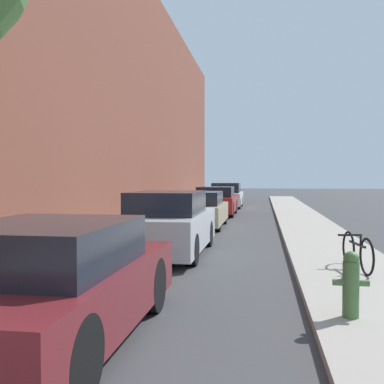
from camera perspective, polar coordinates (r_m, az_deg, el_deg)
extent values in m
plane|color=#3D3D3F|center=(15.17, 3.77, -4.88)|extent=(120.00, 120.00, 0.00)
cube|color=#9E998E|center=(15.68, -6.87, -4.45)|extent=(2.00, 52.00, 0.12)
cube|color=#9E998E|center=(15.18, 14.78, -4.70)|extent=(2.00, 52.00, 0.12)
cube|color=brown|center=(16.42, -11.64, 14.61)|extent=(0.70, 52.00, 10.83)
cylinder|color=black|center=(6.69, -18.45, -10.45)|extent=(0.22, 0.71, 0.71)
cylinder|color=black|center=(6.14, -4.96, -11.46)|extent=(0.22, 0.71, 0.71)
cylinder|color=black|center=(3.88, -14.32, -19.58)|extent=(0.22, 0.71, 0.71)
cube|color=maroon|center=(5.23, -16.99, -12.14)|extent=(1.80, 4.02, 0.64)
cube|color=black|center=(4.98, -17.86, -6.33)|extent=(1.58, 2.09, 0.48)
cylinder|color=black|center=(12.06, -5.12, -5.07)|extent=(0.22, 0.65, 0.65)
cylinder|color=black|center=(11.79, 1.95, -5.22)|extent=(0.22, 0.65, 0.65)
cylinder|color=black|center=(9.56, -8.93, -6.89)|extent=(0.22, 0.65, 0.65)
cylinder|color=black|center=(9.22, -0.02, -7.19)|extent=(0.22, 0.65, 0.65)
cube|color=silver|center=(10.60, -2.92, -4.71)|extent=(1.69, 4.22, 0.77)
cube|color=black|center=(10.38, -3.11, -1.33)|extent=(1.49, 2.20, 0.50)
cylinder|color=black|center=(17.65, -1.41, -2.87)|extent=(0.22, 0.66, 0.66)
cylinder|color=black|center=(17.43, 3.97, -2.93)|extent=(0.22, 0.66, 0.66)
cylinder|color=black|center=(15.19, -3.10, -3.63)|extent=(0.22, 0.66, 0.66)
cylinder|color=black|center=(14.94, 3.15, -3.72)|extent=(0.22, 0.66, 0.66)
cube|color=tan|center=(16.26, 0.68, -2.66)|extent=(1.88, 4.05, 0.64)
cube|color=black|center=(16.07, 0.60, -0.77)|extent=(1.66, 2.11, 0.45)
cylinder|color=black|center=(22.77, 1.35, -1.76)|extent=(0.22, 0.70, 0.70)
cylinder|color=black|center=(22.62, 5.32, -1.79)|extent=(0.22, 0.70, 0.70)
cylinder|color=black|center=(20.35, 0.45, -2.18)|extent=(0.22, 0.70, 0.70)
cylinder|color=black|center=(20.18, 4.89, -2.22)|extent=(0.22, 0.70, 0.70)
cube|color=maroon|center=(21.45, 3.01, -1.48)|extent=(1.80, 3.95, 0.69)
cube|color=black|center=(21.27, 2.97, 0.04)|extent=(1.58, 2.06, 0.46)
cylinder|color=black|center=(28.47, 2.98, -1.14)|extent=(0.22, 0.61, 0.61)
cylinder|color=black|center=(28.36, 6.11, -1.16)|extent=(0.22, 0.61, 0.61)
cylinder|color=black|center=(25.84, 2.38, -1.44)|extent=(0.22, 0.61, 0.61)
cylinder|color=black|center=(25.71, 5.83, -1.46)|extent=(0.22, 0.61, 0.61)
cube|color=silver|center=(27.07, 4.34, -0.82)|extent=(1.77, 4.27, 0.72)
cube|color=black|center=(26.88, 4.31, 0.54)|extent=(1.55, 2.22, 0.57)
cylinder|color=#47703D|center=(5.80, 19.19, -11.40)|extent=(0.19, 0.19, 0.66)
sphere|color=#47703D|center=(5.73, 19.23, -7.87)|extent=(0.18, 0.18, 0.18)
cylinder|color=#47703D|center=(5.76, 17.75, -10.67)|extent=(0.12, 0.08, 0.08)
cylinder|color=#47703D|center=(5.81, 20.62, -10.59)|extent=(0.12, 0.08, 0.08)
torus|color=black|center=(9.12, 18.92, -6.64)|extent=(0.13, 0.64, 0.64)
torus|color=black|center=(8.25, 20.96, -7.56)|extent=(0.13, 0.64, 0.64)
cube|color=black|center=(8.66, 19.90, -6.13)|extent=(0.15, 0.78, 0.04)
cylinder|color=black|center=(8.49, 20.28, -5.69)|extent=(0.04, 0.04, 0.18)
cube|color=black|center=(9.01, 19.09, -5.09)|extent=(0.44, 0.10, 0.04)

